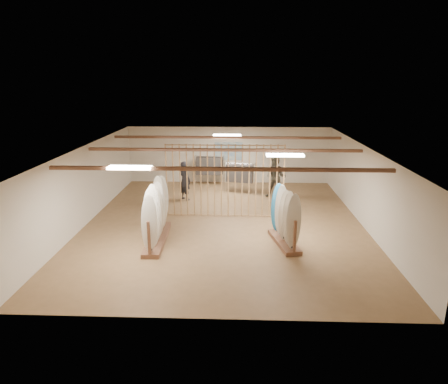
{
  "coord_description": "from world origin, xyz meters",
  "views": [
    {
      "loc": [
        0.53,
        -13.68,
        5.14
      ],
      "look_at": [
        0.0,
        0.0,
        1.2
      ],
      "focal_mm": 32.0,
      "sensor_mm": 36.0,
      "label": 1
    }
  ],
  "objects_px": {
    "clothing_rack_a": "(209,166)",
    "clothing_rack_b": "(240,173)",
    "rack_left": "(156,222)",
    "rack_right": "(285,225)",
    "shopper_b": "(276,175)",
    "shopper_a": "(185,178)"
  },
  "relations": [
    {
      "from": "rack_left",
      "to": "clothing_rack_b",
      "type": "bearing_deg",
      "value": 62.81
    },
    {
      "from": "shopper_a",
      "to": "rack_right",
      "type": "bearing_deg",
      "value": 168.86
    },
    {
      "from": "clothing_rack_a",
      "to": "shopper_a",
      "type": "bearing_deg",
      "value": -105.59
    },
    {
      "from": "rack_left",
      "to": "clothing_rack_a",
      "type": "bearing_deg",
      "value": 78.28
    },
    {
      "from": "rack_right",
      "to": "clothing_rack_a",
      "type": "distance_m",
      "value": 7.75
    },
    {
      "from": "rack_left",
      "to": "rack_right",
      "type": "bearing_deg",
      "value": -3.24
    },
    {
      "from": "clothing_rack_b",
      "to": "shopper_b",
      "type": "height_order",
      "value": "shopper_b"
    },
    {
      "from": "rack_left",
      "to": "shopper_a",
      "type": "height_order",
      "value": "rack_left"
    },
    {
      "from": "rack_left",
      "to": "shopper_b",
      "type": "distance_m",
      "value": 6.6
    },
    {
      "from": "shopper_a",
      "to": "clothing_rack_b",
      "type": "bearing_deg",
      "value": -114.53
    },
    {
      "from": "clothing_rack_a",
      "to": "clothing_rack_b",
      "type": "bearing_deg",
      "value": -37.92
    },
    {
      "from": "clothing_rack_b",
      "to": "rack_left",
      "type": "bearing_deg",
      "value": -101.69
    },
    {
      "from": "rack_right",
      "to": "shopper_b",
      "type": "xyz_separation_m",
      "value": [
        0.15,
        5.11,
        0.42
      ]
    },
    {
      "from": "rack_right",
      "to": "clothing_rack_a",
      "type": "bearing_deg",
      "value": 99.77
    },
    {
      "from": "rack_left",
      "to": "shopper_a",
      "type": "xyz_separation_m",
      "value": [
        0.31,
        4.61,
        0.3
      ]
    },
    {
      "from": "rack_right",
      "to": "shopper_a",
      "type": "xyz_separation_m",
      "value": [
        -3.8,
        4.68,
        0.33
      ]
    },
    {
      "from": "clothing_rack_a",
      "to": "shopper_b",
      "type": "relative_size",
      "value": 0.71
    },
    {
      "from": "rack_left",
      "to": "shopper_a",
      "type": "relative_size",
      "value": 1.45
    },
    {
      "from": "shopper_a",
      "to": "shopper_b",
      "type": "xyz_separation_m",
      "value": [
        3.95,
        0.42,
        0.09
      ]
    },
    {
      "from": "rack_left",
      "to": "shopper_b",
      "type": "xyz_separation_m",
      "value": [
        4.26,
        5.03,
        0.38
      ]
    },
    {
      "from": "clothing_rack_a",
      "to": "clothing_rack_b",
      "type": "height_order",
      "value": "clothing_rack_a"
    },
    {
      "from": "shopper_a",
      "to": "shopper_b",
      "type": "height_order",
      "value": "shopper_b"
    }
  ]
}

